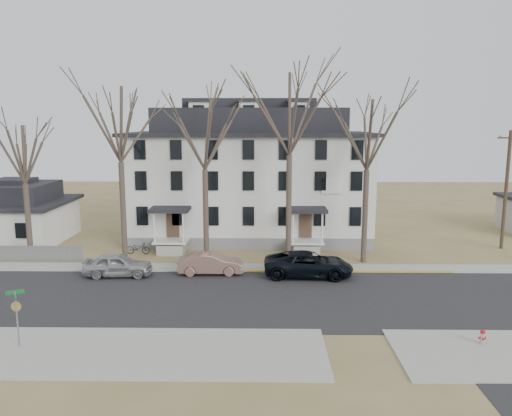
{
  "coord_description": "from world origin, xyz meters",
  "views": [
    {
      "loc": [
        -0.83,
        -25.63,
        10.07
      ],
      "look_at": [
        -1.35,
        9.0,
        4.13
      ],
      "focal_mm": 35.0,
      "sensor_mm": 36.0,
      "label": 1
    }
  ],
  "objects_px": {
    "tree_mid_left": "(204,129)",
    "car_silver": "(118,265)",
    "bicycle_left": "(138,249)",
    "tree_center": "(290,108)",
    "boarding_house": "(250,177)",
    "tree_far_left": "(119,119)",
    "fire_hydrant": "(482,338)",
    "tree_bungalow": "(23,150)",
    "car_tan": "(211,264)",
    "tree_mid_right": "(368,129)",
    "car_navy": "(308,265)",
    "utility_pole_far": "(506,188)",
    "small_house": "(16,215)",
    "street_sign": "(16,310)"
  },
  "relations": [
    {
      "from": "tree_center",
      "to": "fire_hydrant",
      "type": "distance_m",
      "value": 19.34
    },
    {
      "from": "car_silver",
      "to": "tree_mid_right",
      "type": "bearing_deg",
      "value": -80.51
    },
    {
      "from": "tree_far_left",
      "to": "car_silver",
      "type": "bearing_deg",
      "value": -81.49
    },
    {
      "from": "boarding_house",
      "to": "tree_center",
      "type": "relative_size",
      "value": 1.41
    },
    {
      "from": "small_house",
      "to": "tree_mid_left",
      "type": "bearing_deg",
      "value": -20.03
    },
    {
      "from": "small_house",
      "to": "tree_far_left",
      "type": "distance_m",
      "value": 15.0
    },
    {
      "from": "street_sign",
      "to": "tree_center",
      "type": "bearing_deg",
      "value": 23.17
    },
    {
      "from": "tree_mid_left",
      "to": "car_silver",
      "type": "relative_size",
      "value": 2.85
    },
    {
      "from": "car_navy",
      "to": "bicycle_left",
      "type": "distance_m",
      "value": 13.77
    },
    {
      "from": "tree_far_left",
      "to": "bicycle_left",
      "type": "relative_size",
      "value": 7.48
    },
    {
      "from": "tree_center",
      "to": "bicycle_left",
      "type": "distance_m",
      "value": 15.75
    },
    {
      "from": "tree_bungalow",
      "to": "car_navy",
      "type": "xyz_separation_m",
      "value": [
        20.16,
        -3.58,
        -7.31
      ]
    },
    {
      "from": "boarding_house",
      "to": "utility_pole_far",
      "type": "height_order",
      "value": "boarding_house"
    },
    {
      "from": "fire_hydrant",
      "to": "utility_pole_far",
      "type": "bearing_deg",
      "value": 62.74
    },
    {
      "from": "tree_center",
      "to": "car_navy",
      "type": "height_order",
      "value": "tree_center"
    },
    {
      "from": "utility_pole_far",
      "to": "car_silver",
      "type": "relative_size",
      "value": 2.13
    },
    {
      "from": "tree_mid_left",
      "to": "car_silver",
      "type": "bearing_deg",
      "value": -145.37
    },
    {
      "from": "tree_far_left",
      "to": "fire_hydrant",
      "type": "relative_size",
      "value": 17.44
    },
    {
      "from": "boarding_house",
      "to": "fire_hydrant",
      "type": "distance_m",
      "value": 25.21
    },
    {
      "from": "tree_mid_left",
      "to": "tree_mid_right",
      "type": "distance_m",
      "value": 11.5
    },
    {
      "from": "tree_mid_right",
      "to": "car_navy",
      "type": "bearing_deg",
      "value": -140.48
    },
    {
      "from": "tree_center",
      "to": "street_sign",
      "type": "height_order",
      "value": "tree_center"
    },
    {
      "from": "boarding_house",
      "to": "street_sign",
      "type": "relative_size",
      "value": 7.64
    },
    {
      "from": "tree_far_left",
      "to": "tree_bungalow",
      "type": "distance_m",
      "value": 7.34
    },
    {
      "from": "boarding_house",
      "to": "tree_far_left",
      "type": "xyz_separation_m",
      "value": [
        -9.0,
        -8.15,
        4.96
      ]
    },
    {
      "from": "car_navy",
      "to": "car_tan",
      "type": "bearing_deg",
      "value": 88.87
    },
    {
      "from": "tree_far_left",
      "to": "fire_hydrant",
      "type": "xyz_separation_m",
      "value": [
        20.18,
        -13.88,
        -9.95
      ]
    },
    {
      "from": "tree_center",
      "to": "tree_far_left",
      "type": "bearing_deg",
      "value": 180.0
    },
    {
      "from": "tree_far_left",
      "to": "car_silver",
      "type": "height_order",
      "value": "tree_far_left"
    },
    {
      "from": "tree_bungalow",
      "to": "car_navy",
      "type": "height_order",
      "value": "tree_bungalow"
    },
    {
      "from": "car_navy",
      "to": "bicycle_left",
      "type": "xyz_separation_m",
      "value": [
        -12.66,
        5.39,
        -0.33
      ]
    },
    {
      "from": "tree_mid_right",
      "to": "fire_hydrant",
      "type": "height_order",
      "value": "tree_mid_right"
    },
    {
      "from": "car_tan",
      "to": "fire_hydrant",
      "type": "relative_size",
      "value": 5.56
    },
    {
      "from": "tree_center",
      "to": "boarding_house",
      "type": "bearing_deg",
      "value": 110.2
    },
    {
      "from": "small_house",
      "to": "tree_mid_right",
      "type": "distance_m",
      "value": 30.08
    },
    {
      "from": "tree_bungalow",
      "to": "car_tan",
      "type": "bearing_deg",
      "value": -13.08
    },
    {
      "from": "utility_pole_far",
      "to": "car_silver",
      "type": "xyz_separation_m",
      "value": [
        -28.94,
        -7.96,
        -4.14
      ]
    },
    {
      "from": "fire_hydrant",
      "to": "street_sign",
      "type": "relative_size",
      "value": 0.29
    },
    {
      "from": "utility_pole_far",
      "to": "bicycle_left",
      "type": "relative_size",
      "value": 5.18
    },
    {
      "from": "car_silver",
      "to": "car_tan",
      "type": "relative_size",
      "value": 1.02
    },
    {
      "from": "street_sign",
      "to": "small_house",
      "type": "bearing_deg",
      "value": 91.23
    },
    {
      "from": "car_silver",
      "to": "bicycle_left",
      "type": "relative_size",
      "value": 2.43
    },
    {
      "from": "tree_far_left",
      "to": "car_navy",
      "type": "height_order",
      "value": "tree_far_left"
    },
    {
      "from": "tree_bungalow",
      "to": "bicycle_left",
      "type": "bearing_deg",
      "value": 13.57
    },
    {
      "from": "tree_bungalow",
      "to": "fire_hydrant",
      "type": "relative_size",
      "value": 13.7
    },
    {
      "from": "small_house",
      "to": "car_tan",
      "type": "distance_m",
      "value": 20.02
    },
    {
      "from": "tree_mid_right",
      "to": "boarding_house",
      "type": "bearing_deg",
      "value": 136.19
    },
    {
      "from": "tree_mid_left",
      "to": "bicycle_left",
      "type": "xyz_separation_m",
      "value": [
        -5.5,
        1.81,
        -9.12
      ]
    },
    {
      "from": "car_silver",
      "to": "car_tan",
      "type": "distance_m",
      "value": 6.1
    },
    {
      "from": "fire_hydrant",
      "to": "street_sign",
      "type": "height_order",
      "value": "street_sign"
    }
  ]
}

